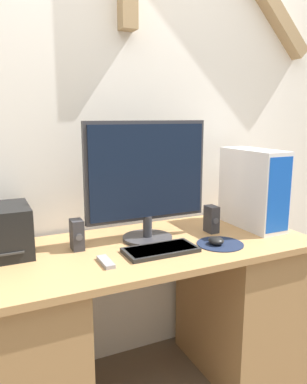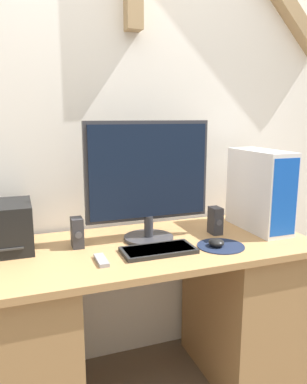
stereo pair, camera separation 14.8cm
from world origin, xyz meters
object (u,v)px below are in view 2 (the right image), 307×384
at_px(computer_tower, 260,190).
at_px(speaker_left, 77,233).
at_px(remote_control, 101,260).
at_px(keyboard, 158,250).
at_px(speaker_right, 215,221).
at_px(monitor, 148,177).
at_px(mouse, 216,243).

xyz_separation_m(computer_tower, speaker_left, (-0.94, 0.04, -0.14)).
height_order(speaker_left, remote_control, speaker_left).
bearing_deg(speaker_left, keyboard, -30.16).
bearing_deg(computer_tower, remote_control, -169.10).
height_order(speaker_left, speaker_right, same).
height_order(monitor, speaker_right, monitor).
distance_m(keyboard, computer_tower, 0.66).
distance_m(speaker_left, speaker_right, 0.68).
relative_size(keyboard, speaker_right, 2.35).
bearing_deg(monitor, speaker_left, 178.72).
bearing_deg(speaker_right, mouse, -117.62).
relative_size(mouse, remote_control, 0.60).
bearing_deg(mouse, speaker_right, 62.38).
bearing_deg(speaker_right, speaker_left, 176.65).
xyz_separation_m(monitor, speaker_right, (0.34, -0.03, -0.24)).
relative_size(computer_tower, speaker_left, 3.03).
bearing_deg(remote_control, monitor, 36.68).
distance_m(monitor, remote_control, 0.45).
height_order(monitor, speaker_left, monitor).
distance_m(mouse, speaker_right, 0.21).
relative_size(keyboard, mouse, 4.19).
height_order(keyboard, speaker_left, speaker_left).
relative_size(monitor, mouse, 7.78).
distance_m(mouse, remote_control, 0.53).
bearing_deg(monitor, remote_control, -143.32).
xyz_separation_m(keyboard, speaker_right, (0.36, 0.15, 0.06)).
relative_size(speaker_left, remote_control, 1.06).
bearing_deg(computer_tower, speaker_right, 179.06).
distance_m(monitor, speaker_right, 0.42).
height_order(keyboard, mouse, mouse).
relative_size(keyboard, computer_tower, 0.78).
relative_size(speaker_left, speaker_right, 1.00).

